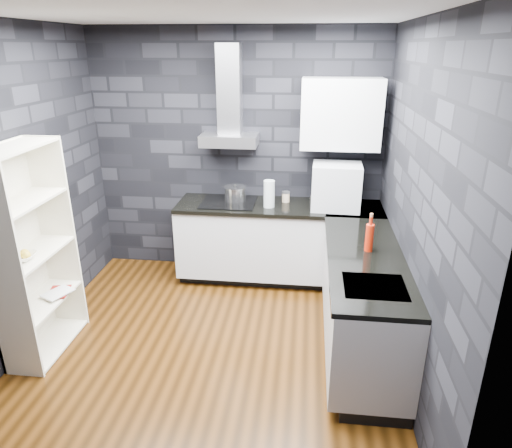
% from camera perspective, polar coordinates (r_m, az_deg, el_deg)
% --- Properties ---
extents(ground, '(3.20, 3.20, 0.00)m').
position_cam_1_polar(ground, '(4.24, -5.60, -14.76)').
color(ground, '#402209').
extents(ceiling, '(3.20, 3.20, 0.00)m').
position_cam_1_polar(ceiling, '(3.43, -7.37, 24.71)').
color(ceiling, silver).
extents(wall_back, '(3.20, 0.05, 2.70)m').
position_cam_1_polar(wall_back, '(5.15, -2.37, 8.55)').
color(wall_back, black).
rests_on(wall_back, ground).
extents(wall_front, '(3.20, 0.05, 2.70)m').
position_cam_1_polar(wall_front, '(2.20, -15.79, -10.73)').
color(wall_front, black).
rests_on(wall_front, ground).
extents(wall_left, '(0.05, 3.20, 2.70)m').
position_cam_1_polar(wall_left, '(4.27, -28.17, 3.31)').
color(wall_left, black).
rests_on(wall_left, ground).
extents(wall_right, '(0.05, 3.20, 2.70)m').
position_cam_1_polar(wall_right, '(3.62, 19.60, 1.73)').
color(wall_right, black).
rests_on(wall_right, ground).
extents(toekick_back, '(2.18, 0.50, 0.10)m').
position_cam_1_polar(toekick_back, '(5.28, 2.76, -6.19)').
color(toekick_back, black).
rests_on(toekick_back, ground).
extents(toekick_right, '(0.50, 1.78, 0.10)m').
position_cam_1_polar(toekick_right, '(4.25, 13.24, -14.36)').
color(toekick_right, black).
rests_on(toekick_right, ground).
extents(counter_back_cab, '(2.20, 0.60, 0.76)m').
position_cam_1_polar(counter_back_cab, '(5.06, 2.81, -2.07)').
color(counter_back_cab, silver).
rests_on(counter_back_cab, ground).
extents(counter_right_cab, '(0.60, 1.80, 0.76)m').
position_cam_1_polar(counter_right_cab, '(4.01, 13.19, -9.34)').
color(counter_right_cab, silver).
rests_on(counter_right_cab, ground).
extents(counter_back_top, '(2.20, 0.62, 0.04)m').
position_cam_1_polar(counter_back_top, '(4.91, 2.88, 2.17)').
color(counter_back_top, black).
rests_on(counter_back_top, counter_back_cab).
extents(counter_right_top, '(0.62, 1.80, 0.04)m').
position_cam_1_polar(counter_right_top, '(3.83, 13.54, -4.17)').
color(counter_right_top, black).
rests_on(counter_right_top, counter_right_cab).
extents(counter_corner_top, '(0.62, 0.62, 0.04)m').
position_cam_1_polar(counter_corner_top, '(4.93, 12.21, 1.81)').
color(counter_corner_top, black).
rests_on(counter_corner_top, counter_right_cab).
extents(hood_body, '(0.60, 0.34, 0.12)m').
position_cam_1_polar(hood_body, '(4.93, -3.35, 10.44)').
color(hood_body, '#A4A3A8').
rests_on(hood_body, wall_back).
extents(hood_chimney, '(0.24, 0.20, 0.90)m').
position_cam_1_polar(hood_chimney, '(4.92, -3.34, 16.43)').
color(hood_chimney, '#A4A3A8').
rests_on(hood_chimney, hood_body).
extents(upper_cabinet, '(0.80, 0.35, 0.70)m').
position_cam_1_polar(upper_cabinet, '(4.81, 10.56, 13.37)').
color(upper_cabinet, silver).
rests_on(upper_cabinet, wall_back).
extents(cooktop, '(0.58, 0.50, 0.01)m').
position_cam_1_polar(cooktop, '(4.97, -3.45, 2.73)').
color(cooktop, black).
rests_on(cooktop, counter_back_top).
extents(sink_rim, '(0.44, 0.40, 0.01)m').
position_cam_1_polar(sink_rim, '(3.38, 14.61, -7.60)').
color(sink_rim, '#A4A3A8').
rests_on(sink_rim, counter_right_top).
extents(pot, '(0.27, 0.27, 0.14)m').
position_cam_1_polar(pot, '(5.00, -2.61, 3.78)').
color(pot, '#B3B4B8').
rests_on(pot, cooktop).
extents(glass_vase, '(0.12, 0.12, 0.29)m').
position_cam_1_polar(glass_vase, '(4.79, 1.65, 3.79)').
color(glass_vase, silver).
rests_on(glass_vase, counter_back_top).
extents(storage_jar, '(0.10, 0.10, 0.10)m').
position_cam_1_polar(storage_jar, '(4.99, 3.75, 3.34)').
color(storage_jar, tan).
rests_on(storage_jar, counter_back_top).
extents(utensil_crock, '(0.11, 0.11, 0.13)m').
position_cam_1_polar(utensil_crock, '(4.82, 7.31, 2.74)').
color(utensil_crock, '#B3B4B8').
rests_on(utensil_crock, counter_back_top).
extents(appliance_garage, '(0.50, 0.40, 0.49)m').
position_cam_1_polar(appliance_garage, '(4.80, 9.98, 4.51)').
color(appliance_garage, silver).
rests_on(appliance_garage, counter_back_top).
extents(red_bottle, '(0.08, 0.08, 0.23)m').
position_cam_1_polar(red_bottle, '(3.87, 13.98, -1.68)').
color(red_bottle, '#A51C08').
rests_on(red_bottle, counter_right_top).
extents(bookshelf, '(0.56, 0.86, 1.80)m').
position_cam_1_polar(bookshelf, '(4.17, -26.13, -3.40)').
color(bookshelf, beige).
rests_on(bookshelf, ground).
extents(fruit_bowl, '(0.21, 0.21, 0.05)m').
position_cam_1_polar(fruit_bowl, '(4.06, -27.13, -3.65)').
color(fruit_bowl, white).
rests_on(fruit_bowl, bookshelf).
extents(book_red, '(0.17, 0.06, 0.23)m').
position_cam_1_polar(book_red, '(4.39, -24.71, -6.65)').
color(book_red, maroon).
rests_on(book_red, bookshelf).
extents(book_second, '(0.17, 0.09, 0.24)m').
position_cam_1_polar(book_second, '(4.39, -24.41, -6.31)').
color(book_second, '#B2B2B2').
rests_on(book_second, bookshelf).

